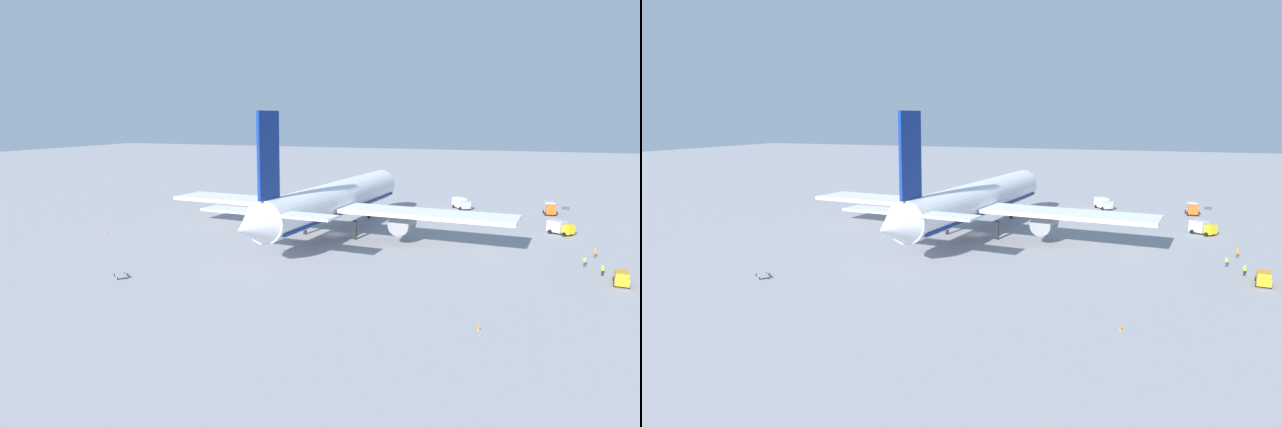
{
  "view_description": "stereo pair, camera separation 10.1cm",
  "coord_description": "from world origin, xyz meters",
  "views": [
    {
      "loc": [
        -102.71,
        -35.55,
        23.68
      ],
      "look_at": [
        -5.04,
        1.4,
        5.03
      ],
      "focal_mm": 30.57,
      "sensor_mm": 36.0,
      "label": 1
    },
    {
      "loc": [
        -102.67,
        -35.65,
        23.68
      ],
      "look_at": [
        -5.04,
        1.4,
        5.03
      ],
      "focal_mm": 30.57,
      "sensor_mm": 36.0,
      "label": 2
    }
  ],
  "objects": [
    {
      "name": "service_truck_0",
      "position": [
        39.78,
        -41.69,
        1.62
      ],
      "size": [
        5.23,
        2.97,
        2.94
      ],
      "color": "#BF4C14",
      "rests_on": "ground"
    },
    {
      "name": "ground_plane",
      "position": [
        0.0,
        0.0,
        0.0
      ],
      "size": [
        600.0,
        600.0,
        0.0
      ],
      "primitive_type": "plane",
      "color": "gray"
    },
    {
      "name": "traffic_cone_3",
      "position": [
        42.59,
        -5.89,
        0.28
      ],
      "size": [
        0.36,
        0.36,
        0.55
      ],
      "primitive_type": "cone",
      "color": "orange",
      "rests_on": "ground"
    },
    {
      "name": "service_truck_1",
      "position": [
        16.04,
        -42.9,
        1.47
      ],
      "size": [
        4.81,
        5.38,
        2.69
      ],
      "color": "yellow",
      "rests_on": "ground"
    },
    {
      "name": "traffic_cone_0",
      "position": [
        -17.3,
        43.1,
        0.28
      ],
      "size": [
        0.36,
        0.36,
        0.55
      ],
      "primitive_type": "cone",
      "color": "orange",
      "rests_on": "ground"
    },
    {
      "name": "airliner",
      "position": [
        -1.2,
        0.08,
        7.0
      ],
      "size": [
        68.26,
        71.47,
        24.57
      ],
      "color": "white",
      "rests_on": "ground"
    },
    {
      "name": "service_truck_2",
      "position": [
        40.75,
        -20.43,
        1.52
      ],
      "size": [
        6.16,
        5.24,
        2.78
      ],
      "color": "#999EA5",
      "rests_on": "ground"
    },
    {
      "name": "traffic_cone_1",
      "position": [
        36.73,
        43.87,
        0.28
      ],
      "size": [
        0.36,
        0.36,
        0.55
      ],
      "primitive_type": "cone",
      "color": "orange",
      "rests_on": "ground"
    },
    {
      "name": "ground_worker_0",
      "position": [
        -2.54,
        -47.49,
        0.88
      ],
      "size": [
        0.55,
        0.55,
        1.74
      ],
      "color": "#3F3F47",
      "rests_on": "ground"
    },
    {
      "name": "ground_worker_1",
      "position": [
        -9.1,
        -45.33,
        0.86
      ],
      "size": [
        0.44,
        0.44,
        1.7
      ],
      "color": "navy",
      "rests_on": "ground"
    },
    {
      "name": "baggage_cart_2",
      "position": [
        50.56,
        -46.0,
        0.26
      ],
      "size": [
        2.99,
        1.63,
        0.4
      ],
      "color": "#595B60",
      "rests_on": "ground"
    },
    {
      "name": "traffic_cone_2",
      "position": [
        -42.25,
        -31.75,
        0.28
      ],
      "size": [
        0.36,
        0.36,
        0.55
      ],
      "primitive_type": "cone",
      "color": "orange",
      "rests_on": "ground"
    },
    {
      "name": "ground_worker_2",
      "position": [
        -13.45,
        -47.41,
        0.83
      ],
      "size": [
        0.44,
        0.44,
        1.63
      ],
      "color": "black",
      "rests_on": "ground"
    },
    {
      "name": "baggage_cart_1",
      "position": [
        26.36,
        34.05,
        0.75
      ],
      "size": [
        3.11,
        2.58,
        1.36
      ],
      "color": "#595B60",
      "rests_on": "ground"
    },
    {
      "name": "baggage_cart_0",
      "position": [
        -39.9,
        20.05,
        0.27
      ],
      "size": [
        2.69,
        3.07,
        0.4
      ],
      "color": "gray",
      "rests_on": "ground"
    },
    {
      "name": "service_van",
      "position": [
        -17.55,
        -49.38,
        1.03
      ],
      "size": [
        4.81,
        2.43,
        1.97
      ],
      "color": "orange",
      "rests_on": "ground"
    }
  ]
}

